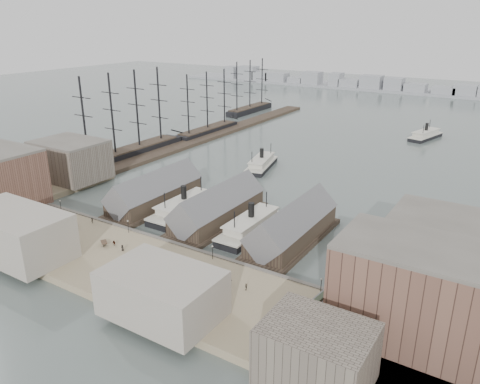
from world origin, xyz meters
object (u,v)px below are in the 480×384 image
Objects in this scene: ferry_docked_west at (184,207)px; horse_cart_left at (65,232)px; horse_cart_center at (110,243)px; tram at (323,304)px; horse_cart_right at (220,292)px.

ferry_docked_west reaches higher than horse_cart_left.
ferry_docked_west reaches higher than horse_cart_center.
horse_cart_left is at bearing -169.89° from tram.
horse_cart_right is (39.58, -4.40, 0.04)m from horse_cart_center.
ferry_docked_west is at bearing -9.86° from horse_cart_left.
ferry_docked_west is 68.03m from tram.
horse_cart_center is at bearing -66.12° from horse_cart_left.
horse_cart_left is at bearing 131.65° from horse_cart_center.
horse_cart_left is 1.05× the size of horse_cart_center.
ferry_docked_west reaches higher than tram.
ferry_docked_west is 5.99× the size of horse_cart_right.
horse_cart_left is (-77.62, -4.33, -1.07)m from tram.
horse_cart_left is at bearing -115.78° from ferry_docked_west.
horse_cart_right is at bearing -42.82° from ferry_docked_west.
horse_cart_left is 55.73m from horse_cart_right.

